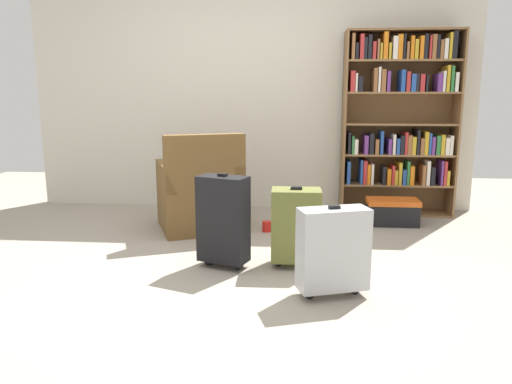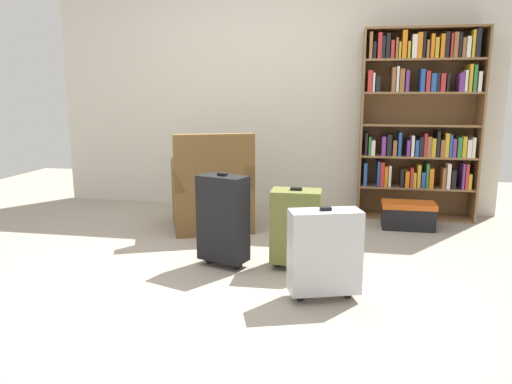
{
  "view_description": "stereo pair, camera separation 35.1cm",
  "coord_description": "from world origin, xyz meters",
  "px_view_note": "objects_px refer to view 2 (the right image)",
  "views": [
    {
      "loc": [
        0.5,
        -3.27,
        1.25
      ],
      "look_at": [
        0.21,
        0.16,
        0.55
      ],
      "focal_mm": 34.48,
      "sensor_mm": 36.0,
      "label": 1
    },
    {
      "loc": [
        0.85,
        -3.23,
        1.25
      ],
      "look_at": [
        0.21,
        0.16,
        0.55
      ],
      "focal_mm": 34.48,
      "sensor_mm": 36.0,
      "label": 2
    }
  ],
  "objects_px": {
    "mug": "(277,227)",
    "suitcase_olive": "(296,226)",
    "storage_box": "(408,215)",
    "bookshelf": "(420,117)",
    "suitcase_black": "(223,218)",
    "suitcase_silver": "(324,252)",
    "armchair": "(212,195)"
  },
  "relations": [
    {
      "from": "mug",
      "to": "suitcase_olive",
      "type": "bearing_deg",
      "value": -73.55
    },
    {
      "from": "storage_box",
      "to": "suitcase_olive",
      "type": "distance_m",
      "value": 1.55
    },
    {
      "from": "bookshelf",
      "to": "suitcase_black",
      "type": "height_order",
      "value": "bookshelf"
    },
    {
      "from": "mug",
      "to": "suitcase_olive",
      "type": "height_order",
      "value": "suitcase_olive"
    },
    {
      "from": "bookshelf",
      "to": "suitcase_silver",
      "type": "height_order",
      "value": "bookshelf"
    },
    {
      "from": "armchair",
      "to": "storage_box",
      "type": "distance_m",
      "value": 1.84
    },
    {
      "from": "bookshelf",
      "to": "suitcase_black",
      "type": "distance_m",
      "value": 2.43
    },
    {
      "from": "storage_box",
      "to": "mug",
      "type": "bearing_deg",
      "value": -163.83
    },
    {
      "from": "suitcase_silver",
      "to": "mug",
      "type": "bearing_deg",
      "value": 109.32
    },
    {
      "from": "armchair",
      "to": "suitcase_silver",
      "type": "relative_size",
      "value": 1.58
    },
    {
      "from": "armchair",
      "to": "suitcase_black",
      "type": "relative_size",
      "value": 1.32
    },
    {
      "from": "storage_box",
      "to": "armchair",
      "type": "bearing_deg",
      "value": -170.44
    },
    {
      "from": "suitcase_olive",
      "to": "suitcase_black",
      "type": "distance_m",
      "value": 0.53
    },
    {
      "from": "mug",
      "to": "suitcase_olive",
      "type": "xyz_separation_m",
      "value": [
        0.26,
        -0.89,
        0.26
      ]
    },
    {
      "from": "bookshelf",
      "to": "suitcase_silver",
      "type": "bearing_deg",
      "value": -110.0
    },
    {
      "from": "suitcase_black",
      "to": "suitcase_silver",
      "type": "xyz_separation_m",
      "value": [
        0.75,
        -0.46,
        -0.05
      ]
    },
    {
      "from": "armchair",
      "to": "mug",
      "type": "xyz_separation_m",
      "value": [
        0.62,
        -0.04,
        -0.27
      ]
    },
    {
      "from": "suitcase_olive",
      "to": "suitcase_silver",
      "type": "relative_size",
      "value": 1.02
    },
    {
      "from": "bookshelf",
      "to": "storage_box",
      "type": "xyz_separation_m",
      "value": [
        -0.11,
        -0.46,
        -0.88
      ]
    },
    {
      "from": "mug",
      "to": "storage_box",
      "type": "bearing_deg",
      "value": 16.17
    },
    {
      "from": "suitcase_olive",
      "to": "suitcase_black",
      "type": "bearing_deg",
      "value": -173.16
    },
    {
      "from": "suitcase_black",
      "to": "suitcase_silver",
      "type": "relative_size",
      "value": 1.19
    },
    {
      "from": "storage_box",
      "to": "suitcase_silver",
      "type": "relative_size",
      "value": 0.83
    },
    {
      "from": "storage_box",
      "to": "suitcase_silver",
      "type": "bearing_deg",
      "value": -111.53
    },
    {
      "from": "suitcase_silver",
      "to": "suitcase_black",
      "type": "bearing_deg",
      "value": 148.75
    },
    {
      "from": "mug",
      "to": "suitcase_silver",
      "type": "relative_size",
      "value": 0.21
    },
    {
      "from": "mug",
      "to": "suitcase_olive",
      "type": "relative_size",
      "value": 0.2
    },
    {
      "from": "mug",
      "to": "suitcase_silver",
      "type": "bearing_deg",
      "value": -70.68
    },
    {
      "from": "suitcase_black",
      "to": "armchair",
      "type": "bearing_deg",
      "value": 110.2
    },
    {
      "from": "bookshelf",
      "to": "suitcase_olive",
      "type": "height_order",
      "value": "bookshelf"
    },
    {
      "from": "mug",
      "to": "storage_box",
      "type": "xyz_separation_m",
      "value": [
        1.19,
        0.34,
        0.08
      ]
    },
    {
      "from": "armchair",
      "to": "suitcase_silver",
      "type": "xyz_separation_m",
      "value": [
        1.12,
        -1.45,
        -0.01
      ]
    }
  ]
}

